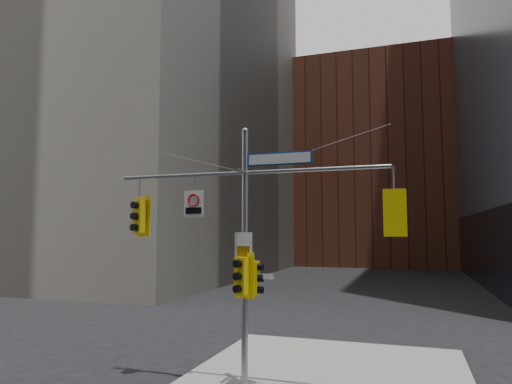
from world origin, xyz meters
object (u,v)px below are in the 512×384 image
Objects in this scene: regulatory_sign_arm at (194,203)px; signal_assembly at (245,229)px; street_sign_blade at (279,159)px; traffic_light_pole_side at (256,278)px; traffic_light_west_arm at (139,216)px; traffic_light_pole_front at (241,276)px; traffic_light_east_arm at (395,213)px.

signal_assembly is at bearing 2.07° from regulatory_sign_arm.
regulatory_sign_arm is (-2.60, -0.02, -1.17)m from street_sign_blade.
regulatory_sign_arm is at bearing 90.92° from traffic_light_pole_side.
street_sign_blade is (4.46, -0.01, 1.55)m from traffic_light_west_arm.
traffic_light_pole_side is at bearing 2.16° from regulatory_sign_arm.
regulatory_sign_arm is at bearing -174.62° from traffic_light_pole_front.
signal_assembly is 10.27× the size of regulatory_sign_arm.
street_sign_blade reaches higher than traffic_light_pole_side.
traffic_light_west_arm reaches higher than traffic_light_pole_side.
traffic_light_pole_front is 1.61× the size of regulatory_sign_arm.
regulatory_sign_arm is (-1.59, 0.25, 2.05)m from traffic_light_pole_front.
street_sign_blade is (1.01, 0.27, 3.22)m from traffic_light_pole_front.
traffic_light_east_arm is 5.64m from regulatory_sign_arm.
signal_assembly is 1.41m from traffic_light_pole_side.
signal_assembly is 2.18m from street_sign_blade.
regulatory_sign_arm reaches higher than traffic_light_pole_side.
traffic_light_east_arm is at bearing -89.98° from traffic_light_pole_side.
traffic_light_east_arm reaches higher than traffic_light_pole_front.
signal_assembly is 3.47m from traffic_light_west_arm.
traffic_light_east_arm is at bearing -0.51° from street_sign_blade.
traffic_light_west_arm reaches higher than traffic_light_pole_front.
signal_assembly is 1.76m from regulatory_sign_arm.
regulatory_sign_arm reaches higher than traffic_light_west_arm.
traffic_light_pole_front reaches higher than traffic_light_pole_side.
traffic_light_pole_front is 3.39m from street_sign_blade.
traffic_light_pole_front is (-4.04, -0.27, -1.67)m from traffic_light_east_arm.
signal_assembly is 4.06m from traffic_light_east_arm.
traffic_light_west_arm is 3.85m from traffic_light_pole_front.
traffic_light_pole_side is at bearing 1.25° from signal_assembly.
street_sign_blade is at bearing -90.20° from traffic_light_pole_side.
regulatory_sign_arm is at bearing -179.27° from signal_assembly.
signal_assembly reaches higher than regulatory_sign_arm.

